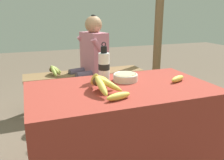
# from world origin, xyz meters

# --- Properties ---
(market_counter) EXTENTS (1.25, 0.71, 0.68)m
(market_counter) POSITION_xyz_m (0.00, 0.00, 0.34)
(market_counter) COLOR maroon
(market_counter) RESTS_ON ground_plane
(banana_bunch_ripe) EXTENTS (0.18, 0.29, 0.13)m
(banana_bunch_ripe) POSITION_xyz_m (-0.16, -0.04, 0.75)
(banana_bunch_ripe) COLOR #4C381E
(banana_bunch_ripe) RESTS_ON market_counter
(serving_bowl) EXTENTS (0.18, 0.18, 0.05)m
(serving_bowl) POSITION_xyz_m (0.08, 0.13, 0.71)
(serving_bowl) COLOR silver
(serving_bowl) RESTS_ON market_counter
(water_bottle) EXTENTS (0.08, 0.08, 0.28)m
(water_bottle) POSITION_xyz_m (-0.06, 0.20, 0.79)
(water_bottle) COLOR white
(water_bottle) RESTS_ON market_counter
(loose_banana_front) EXTENTS (0.17, 0.08, 0.04)m
(loose_banana_front) POSITION_xyz_m (-0.11, -0.21, 0.70)
(loose_banana_front) COLOR #E0C64C
(loose_banana_front) RESTS_ON market_counter
(loose_banana_side) EXTENTS (0.16, 0.10, 0.04)m
(loose_banana_side) POSITION_xyz_m (0.43, -0.02, 0.70)
(loose_banana_side) COLOR #E0C64C
(loose_banana_side) RESTS_ON market_counter
(wooden_bench) EXTENTS (1.43, 0.32, 0.46)m
(wooden_bench) POSITION_xyz_m (0.06, 1.32, 0.38)
(wooden_bench) COLOR brown
(wooden_bench) RESTS_ON ground_plane
(seated_vendor) EXTENTS (0.46, 0.43, 1.13)m
(seated_vendor) POSITION_xyz_m (0.13, 1.27, 0.67)
(seated_vendor) COLOR #564C60
(seated_vendor) RESTS_ON ground_plane
(banana_bunch_green) EXTENTS (0.14, 0.28, 0.13)m
(banana_bunch_green) POSITION_xyz_m (-0.30, 1.32, 0.52)
(banana_bunch_green) COLOR #4C381E
(banana_bunch_green) RESTS_ON wooden_bench
(support_post_far) EXTENTS (0.12, 0.12, 2.49)m
(support_post_far) POSITION_xyz_m (1.25, 1.65, 1.25)
(support_post_far) COLOR brown
(support_post_far) RESTS_ON ground_plane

